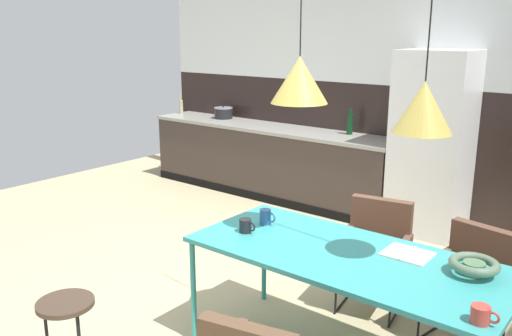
{
  "coord_description": "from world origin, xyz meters",
  "views": [
    {
      "loc": [
        2.43,
        -2.74,
        2.03
      ],
      "look_at": [
        -0.41,
        0.82,
        0.86
      ],
      "focal_mm": 37.45,
      "sensor_mm": 36.0,
      "label": 1
    }
  ],
  "objects_px": {
    "refrigerator_column": "(432,144)",
    "mug_wide_latte": "(481,315)",
    "mug_dark_espresso": "(246,226)",
    "pendant_lamp_over_table_near": "(300,80)",
    "pendant_lamp_over_table_far": "(424,107)",
    "side_stool": "(66,308)",
    "bottle_vinegar_dark": "(181,106)",
    "armchair_facing_counter": "(376,242)",
    "cooking_pot": "(223,113)",
    "fruit_bowl": "(474,265)",
    "open_book": "(407,254)",
    "bottle_spice_small": "(350,123)",
    "dining_table": "(346,260)",
    "armchair_far_side": "(473,272)",
    "mug_tall_blue": "(266,217)"
  },
  "relations": [
    {
      "from": "dining_table",
      "to": "mug_dark_espresso",
      "type": "bearing_deg",
      "value": -171.1
    },
    {
      "from": "mug_dark_espresso",
      "to": "cooking_pot",
      "type": "relative_size",
      "value": 0.49
    },
    {
      "from": "armchair_facing_counter",
      "to": "dining_table",
      "type": "bearing_deg",
      "value": 93.66
    },
    {
      "from": "side_stool",
      "to": "bottle_vinegar_dark",
      "type": "bearing_deg",
      "value": 127.8
    },
    {
      "from": "refrigerator_column",
      "to": "pendant_lamp_over_table_near",
      "type": "bearing_deg",
      "value": -87.56
    },
    {
      "from": "bottle_vinegar_dark",
      "to": "side_stool",
      "type": "height_order",
      "value": "bottle_vinegar_dark"
    },
    {
      "from": "pendant_lamp_over_table_far",
      "to": "mug_dark_espresso",
      "type": "bearing_deg",
      "value": -171.96
    },
    {
      "from": "armchair_far_side",
      "to": "mug_wide_latte",
      "type": "xyz_separation_m",
      "value": [
        0.35,
        -1.1,
        0.31
      ]
    },
    {
      "from": "fruit_bowl",
      "to": "open_book",
      "type": "relative_size",
      "value": 0.99
    },
    {
      "from": "mug_tall_blue",
      "to": "cooking_pot",
      "type": "height_order",
      "value": "cooking_pot"
    },
    {
      "from": "side_stool",
      "to": "pendant_lamp_over_table_near",
      "type": "distance_m",
      "value": 1.95
    },
    {
      "from": "dining_table",
      "to": "mug_tall_blue",
      "type": "height_order",
      "value": "mug_tall_blue"
    },
    {
      "from": "dining_table",
      "to": "bottle_vinegar_dark",
      "type": "bearing_deg",
      "value": 147.59
    },
    {
      "from": "bottle_vinegar_dark",
      "to": "dining_table",
      "type": "bearing_deg",
      "value": -32.41
    },
    {
      "from": "mug_dark_espresso",
      "to": "cooking_pot",
      "type": "xyz_separation_m",
      "value": [
        -2.71,
        2.8,
        0.16
      ]
    },
    {
      "from": "bottle_vinegar_dark",
      "to": "pendant_lamp_over_table_near",
      "type": "height_order",
      "value": "pendant_lamp_over_table_near"
    },
    {
      "from": "dining_table",
      "to": "fruit_bowl",
      "type": "bearing_deg",
      "value": 14.79
    },
    {
      "from": "mug_wide_latte",
      "to": "dining_table",
      "type": "bearing_deg",
      "value": 160.14
    },
    {
      "from": "mug_wide_latte",
      "to": "bottle_spice_small",
      "type": "distance_m",
      "value": 3.86
    },
    {
      "from": "fruit_bowl",
      "to": "open_book",
      "type": "height_order",
      "value": "fruit_bowl"
    },
    {
      "from": "refrigerator_column",
      "to": "fruit_bowl",
      "type": "xyz_separation_m",
      "value": [
        1.16,
        -2.41,
        -0.12
      ]
    },
    {
      "from": "bottle_vinegar_dark",
      "to": "side_stool",
      "type": "xyz_separation_m",
      "value": [
        2.89,
        -3.72,
        -0.56
      ]
    },
    {
      "from": "dining_table",
      "to": "mug_tall_blue",
      "type": "xyz_separation_m",
      "value": [
        -0.68,
        0.1,
        0.09
      ]
    },
    {
      "from": "pendant_lamp_over_table_near",
      "to": "bottle_spice_small",
      "type": "bearing_deg",
      "value": 112.58
    },
    {
      "from": "pendant_lamp_over_table_far",
      "to": "dining_table",
      "type": "bearing_deg",
      "value": -173.53
    },
    {
      "from": "side_stool",
      "to": "bottle_spice_small",
      "type": "bearing_deg",
      "value": 93.38
    },
    {
      "from": "side_stool",
      "to": "dining_table",
      "type": "bearing_deg",
      "value": 40.06
    },
    {
      "from": "mug_dark_espresso",
      "to": "mug_tall_blue",
      "type": "bearing_deg",
      "value": 88.11
    },
    {
      "from": "fruit_bowl",
      "to": "cooking_pot",
      "type": "distance_m",
      "value": 4.79
    },
    {
      "from": "armchair_facing_counter",
      "to": "cooking_pot",
      "type": "xyz_separation_m",
      "value": [
        -3.19,
        1.86,
        0.45
      ]
    },
    {
      "from": "dining_table",
      "to": "armchair_facing_counter",
      "type": "xyz_separation_m",
      "value": [
        -0.21,
        0.83,
        -0.21
      ]
    },
    {
      "from": "armchair_far_side",
      "to": "armchair_facing_counter",
      "type": "relative_size",
      "value": 0.96
    },
    {
      "from": "armchair_facing_counter",
      "to": "pendant_lamp_over_table_near",
      "type": "xyz_separation_m",
      "value": [
        -0.17,
        -0.8,
        1.24
      ]
    },
    {
      "from": "mug_dark_espresso",
      "to": "mug_wide_latte",
      "type": "distance_m",
      "value": 1.55
    },
    {
      "from": "pendant_lamp_over_table_near",
      "to": "pendant_lamp_over_table_far",
      "type": "distance_m",
      "value": 0.76
    },
    {
      "from": "refrigerator_column",
      "to": "bottle_spice_small",
      "type": "distance_m",
      "value": 1.03
    },
    {
      "from": "dining_table",
      "to": "bottle_vinegar_dark",
      "type": "distance_m",
      "value": 4.94
    },
    {
      "from": "cooking_pot",
      "to": "pendant_lamp_over_table_far",
      "type": "xyz_separation_m",
      "value": [
        3.78,
        -2.65,
        0.69
      ]
    },
    {
      "from": "refrigerator_column",
      "to": "mug_wide_latte",
      "type": "relative_size",
      "value": 14.51
    },
    {
      "from": "dining_table",
      "to": "mug_tall_blue",
      "type": "relative_size",
      "value": 15.31
    },
    {
      "from": "armchair_far_side",
      "to": "mug_tall_blue",
      "type": "relative_size",
      "value": 6.29
    },
    {
      "from": "fruit_bowl",
      "to": "mug_wide_latte",
      "type": "distance_m",
      "value": 0.52
    },
    {
      "from": "mug_dark_espresso",
      "to": "bottle_spice_small",
      "type": "xyz_separation_m",
      "value": [
        -0.82,
        2.85,
        0.21
      ]
    },
    {
      "from": "armchair_facing_counter",
      "to": "cooking_pot",
      "type": "bearing_deg",
      "value": -40.68
    },
    {
      "from": "refrigerator_column",
      "to": "fruit_bowl",
      "type": "relative_size",
      "value": 7.01
    },
    {
      "from": "refrigerator_column",
      "to": "mug_tall_blue",
      "type": "relative_size",
      "value": 14.99
    },
    {
      "from": "refrigerator_column",
      "to": "dining_table",
      "type": "height_order",
      "value": "refrigerator_column"
    },
    {
      "from": "mug_wide_latte",
      "to": "side_stool",
      "type": "xyz_separation_m",
      "value": [
        -2.13,
        -0.77,
        -0.38
      ]
    },
    {
      "from": "open_book",
      "to": "side_stool",
      "type": "relative_size",
      "value": 0.57
    },
    {
      "from": "dining_table",
      "to": "mug_dark_espresso",
      "type": "xyz_separation_m",
      "value": [
        -0.68,
        -0.11,
        0.09
      ]
    }
  ]
}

